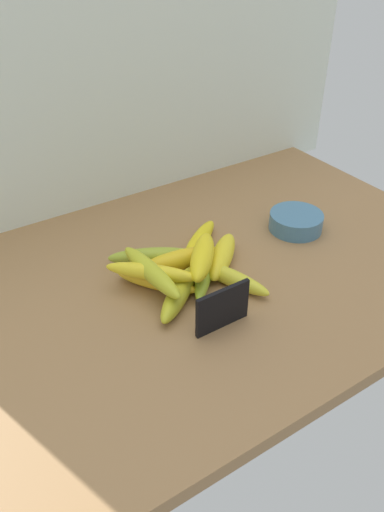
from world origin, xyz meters
TOP-DOWN VIEW (x-y plane):
  - counter_top at (0.00, 0.00)cm, footprint 110.00×76.00cm
  - back_wall at (0.00, 39.00)cm, footprint 130.00×2.00cm
  - chalkboard_sign at (-11.02, -15.18)cm, footprint 11.00×1.80cm
  - fruit_bowl at (22.68, 2.11)cm, footprint 12.29×12.29cm
  - banana_0 at (-4.96, -1.00)cm, footprint 16.19×17.89cm
  - banana_1 at (-0.30, 8.38)cm, footprint 15.21×12.08cm
  - banana_2 at (-11.90, 8.51)cm, footprint 18.01×11.84cm
  - banana_3 at (-15.40, 0.71)cm, footprint 12.60×15.53cm
  - banana_4 at (-0.49, -0.07)cm, footprint 15.34×14.30cm
  - banana_5 at (-7.88, 3.71)cm, footprint 18.22×7.32cm
  - banana_6 at (-2.49, -6.25)cm, footprint 9.25×17.96cm
  - banana_7 at (-13.88, -5.19)cm, footprint 15.76×13.88cm
  - banana_8 at (-16.78, 0.45)cm, footprint 4.29×19.51cm
  - banana_9 at (-16.67, 0.46)cm, footprint 15.23×15.31cm
  - banana_10 at (-6.18, -1.75)cm, footprint 13.85×14.88cm

SIDE VIEW (x-z plane):
  - counter_top at x=0.00cm, z-range 0.00..3.00cm
  - banana_3 at x=-15.40cm, z-range 3.00..6.26cm
  - banana_0 at x=-4.96cm, z-range 3.00..6.32cm
  - banana_1 at x=-0.30cm, z-range 3.00..6.43cm
  - banana_6 at x=-2.49cm, z-range 3.00..6.45cm
  - banana_2 at x=-11.90cm, z-range 3.00..6.64cm
  - banana_7 at x=-13.88cm, z-range 3.00..6.86cm
  - fruit_bowl at x=22.68cm, z-range 3.00..7.04cm
  - banana_5 at x=-7.88cm, z-range 3.00..7.27cm
  - banana_4 at x=-0.49cm, z-range 3.00..7.38cm
  - chalkboard_sign at x=-11.02cm, z-range 2.66..11.06cm
  - banana_9 at x=-16.67cm, z-range 6.26..9.49cm
  - banana_8 at x=-16.78cm, z-range 6.26..9.82cm
  - banana_10 at x=-6.18cm, z-range 6.32..10.67cm
  - back_wall at x=0.00cm, z-range 0.00..70.00cm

